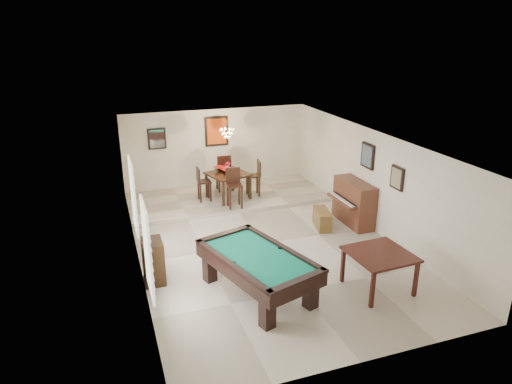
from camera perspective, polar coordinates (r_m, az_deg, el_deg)
ground_plane at (r=11.34m, az=1.00°, el=-6.50°), size 6.00×9.00×0.02m
wall_back at (r=14.94m, az=-4.92°, el=5.37°), size 6.00×0.04×2.60m
wall_front at (r=7.18m, az=13.74°, el=-12.06°), size 6.00×0.04×2.60m
wall_left at (r=10.25m, az=-14.93°, el=-2.16°), size 0.04×9.00×2.60m
wall_right at (r=12.13m, az=14.47°, el=1.33°), size 0.04×9.00×2.60m
ceiling at (r=10.44m, az=1.08°, el=6.43°), size 6.00×9.00×0.04m
dining_step at (r=14.16m, az=-3.51°, el=-0.69°), size 6.00×2.50×0.12m
window_left_front at (r=8.20m, az=-13.43°, el=-6.99°), size 0.06×1.00×1.70m
window_left_rear at (r=10.78m, az=-15.10°, el=-0.51°), size 0.06×1.00×1.70m
pool_table at (r=9.18m, az=0.21°, el=-10.30°), size 2.03×2.78×0.83m
square_table at (r=9.65m, az=15.05°, el=-9.50°), size 1.24×1.24×0.81m
upright_piano at (r=12.47m, az=11.58°, el=-1.37°), size 0.80×1.42×1.19m
piano_bench at (r=12.25m, az=8.27°, el=-3.35°), size 0.52×0.91×0.48m
apothecary_chest at (r=9.80m, az=-12.71°, el=-8.45°), size 0.41×0.62×0.93m
dining_table at (r=13.81m, az=-3.50°, el=1.04°), size 1.37×1.37×0.91m
flower_vase at (r=13.64m, az=-3.55°, el=3.29°), size 0.15×0.15×0.23m
dining_chair_south at (r=13.04m, az=-2.70°, el=0.43°), size 0.45×0.45×1.14m
dining_chair_north at (r=14.44m, az=-4.12°, el=2.45°), size 0.46×0.46×1.19m
dining_chair_west at (r=13.65m, az=-6.49°, el=0.98°), size 0.39×0.39×1.03m
dining_chair_east at (r=13.97m, az=-0.37°, el=1.73°), size 0.46×0.46×1.11m
chandelier at (r=13.51m, az=-3.64°, el=7.76°), size 0.44×0.44×0.60m
back_painting at (r=14.76m, az=-4.95°, el=7.58°), size 0.75×0.06×0.95m
back_mirror at (r=14.45m, az=-12.30°, el=6.53°), size 0.55×0.06×0.65m
right_picture_upper at (r=12.18m, az=13.79°, el=4.42°), size 0.06×0.55×0.65m
right_picture_lower at (r=11.21m, az=17.23°, el=1.70°), size 0.06×0.45×0.55m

